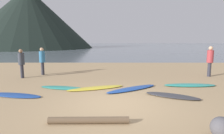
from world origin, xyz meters
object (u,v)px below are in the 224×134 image
beach_rock_near (222,128)px  surfboard_5 (190,85)px  surfboard_0 (14,95)px  surfboard_4 (172,96)px  surfboard_2 (96,88)px  person_2 (21,61)px  surfboard_3 (132,89)px  surfboard_1 (63,88)px  person_0 (210,59)px  person_1 (42,59)px  driftwood_log (89,120)px

beach_rock_near → surfboard_5: bearing=75.2°
surfboard_5 → beach_rock_near: bearing=-104.6°
surfboard_0 → beach_rock_near: (6.33, -3.20, 0.22)m
surfboard_0 → surfboard_4: size_ratio=1.13×
surfboard_4 → surfboard_5: 2.21m
surfboard_2 → person_2: (-4.47, 2.41, 0.95)m
surfboard_4 → person_2: person_2 is taller
surfboard_3 → surfboard_1: bearing=143.4°
surfboard_1 → beach_rock_near: beach_rock_near is taller
person_0 → beach_rock_near: size_ratio=3.66×
surfboard_1 → beach_rock_near: (4.70, -4.35, 0.22)m
surfboard_2 → surfboard_4: bearing=-42.5°
surfboard_4 → person_2: 8.43m
surfboard_5 → surfboard_0: bearing=-167.9°
surfboard_5 → person_2: bearing=168.1°
surfboard_1 → surfboard_0: bearing=-131.8°
surfboard_5 → person_1: person_1 is taller
surfboard_4 → driftwood_log: driftwood_log is taller
surfboard_0 → surfboard_5: size_ratio=0.95×
person_0 → beach_rock_near: person_0 is taller
surfboard_1 → person_1: size_ratio=1.28×
surfboard_4 → person_2: size_ratio=1.23×
surfboard_0 → driftwood_log: 4.07m
surfboard_0 → surfboard_4: surfboard_4 is taller
person_0 → driftwood_log: bearing=-91.4°
surfboard_4 → surfboard_5: (1.39, 1.72, 0.00)m
person_0 → beach_rock_near: (-3.40, -7.17, -0.83)m
surfboard_1 → surfboard_2: bearing=11.3°
surfboard_0 → surfboard_3: (4.75, 0.94, 0.01)m
surfboard_2 → surfboard_0: bearing=178.5°
surfboard_3 → beach_rock_near: (1.58, -4.14, 0.20)m
surfboard_5 → person_0: (2.13, 2.38, 1.03)m
surfboard_0 → surfboard_3: size_ratio=0.88×
person_2 → beach_rock_near: bearing=-88.8°
surfboard_2 → surfboard_3: 1.63m
surfboard_0 → surfboard_4: (6.20, -0.12, 0.02)m
surfboard_1 → surfboard_2: size_ratio=0.84×
person_1 → beach_rock_near: size_ratio=3.44×
surfboard_4 → person_0: person_0 is taller
surfboard_0 → person_1: person_1 is taller
beach_rock_near → driftwood_log: bearing=166.3°
surfboard_5 → person_1: 8.68m
surfboard_1 → surfboard_5: surfboard_5 is taller
surfboard_2 → surfboard_5: 4.49m
surfboard_0 → person_0: size_ratio=1.28×
surfboard_4 → person_0: 5.50m
surfboard_3 → beach_rock_near: beach_rock_near is taller
surfboard_1 → surfboard_5: (5.97, 0.45, 0.02)m
surfboard_0 → surfboard_2: (3.13, 1.10, 0.00)m
person_0 → person_2: 11.08m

